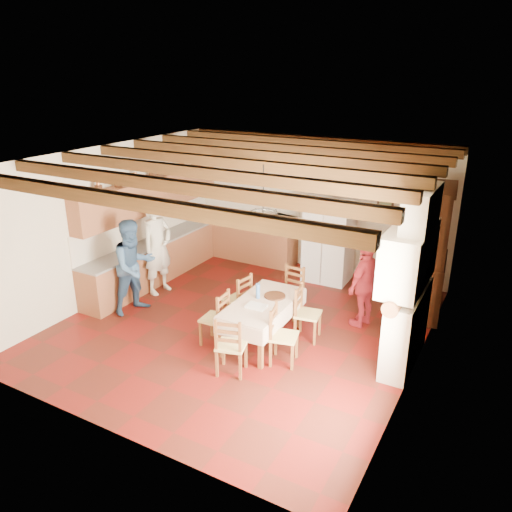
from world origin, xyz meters
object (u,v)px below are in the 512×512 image
Objects in this scene: chair_right_far at (308,313)px; refrigerator at (329,238)px; chair_end_near at (231,344)px; person_man at (158,247)px; dining_table at (263,306)px; chair_left_far at (237,299)px; person_woman_red at (365,284)px; chair_left_near at (215,317)px; microwave at (281,222)px; chair_right_near at (284,335)px; chair_end_far at (290,292)px; hutch at (432,252)px; person_woman_blue at (134,267)px.

refrigerator is at bearing 5.12° from chair_right_far.
chair_end_near is 3.39m from person_man.
person_man is (-3.43, 0.30, 0.49)m from chair_right_far.
person_man is at bearing 165.00° from dining_table.
person_woman_red reaches higher than chair_left_far.
microwave is at bearing -173.85° from chair_left_near.
chair_right_near is at bearing -148.33° from chair_end_near.
chair_end_far is (-0.62, 0.60, 0.00)m from chair_right_far.
chair_right_near is (0.62, -3.45, -0.47)m from refrigerator.
person_man is 3.65× the size of microwave.
chair_right_near is 1.81× the size of microwave.
chair_right_near is (0.60, -0.41, -0.17)m from dining_table.
hutch is at bearing 37.30° from chair_end_far.
chair_end_near is at bearing 149.13° from chair_right_far.
chair_left_near is 2.03m from person_woman_blue.
chair_end_near and chair_end_far have the same top height.
chair_left_near is 0.92m from chair_end_near.
person_woman_red is at bearing -74.44° from person_man.
hutch reaches higher than dining_table.
chair_right_near is at bearing -81.23° from refrigerator.
person_woman_red is (1.96, 1.84, 0.32)m from chair_left_near.
chair_left_far is 2.19m from person_man.
microwave is at bearing -24.60° from person_man.
microwave is at bearing 111.26° from dining_table.
chair_end_far reaches higher than dining_table.
chair_left_near is 2.50m from person_man.
refrigerator is 0.78× the size of hutch.
person_man is (-2.78, -2.28, 0.02)m from refrigerator.
chair_right_far is (-1.55, -2.02, -0.73)m from hutch.
chair_end_near is 4.55m from microwave.
dining_table is at bearing 120.51° from chair_left_near.
hutch is 4.14m from chair_left_near.
person_man is at bearing -48.30° from chair_end_near.
person_woman_blue is at bearing -66.53° from chair_left_far.
chair_right_far is at bearing 121.54° from chair_left_near.
person_woman_blue is 3.68m from microwave.
chair_left_far is at bearing -78.32° from chair_end_near.
microwave is (-0.61, 3.72, 0.57)m from chair_left_near.
chair_right_near is at bearing 169.18° from chair_right_far.
refrigerator reaches higher than chair_right_far.
dining_table is 1.06m from chair_end_near.
chair_end_far is at bearing -77.24° from person_man.
hutch reaches higher than chair_left_far.
chair_left_far is (-0.04, 0.80, 0.00)m from chair_left_near.
hutch reaches higher than chair_right_far.
person_woman_blue is at bearing 71.31° from chair_right_near.
chair_end_near is (0.73, -1.40, 0.00)m from chair_left_far.
hutch is 3.65m from chair_left_far.
chair_right_far is 3.34m from person_woman_blue.
chair_right_near reaches higher than dining_table.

